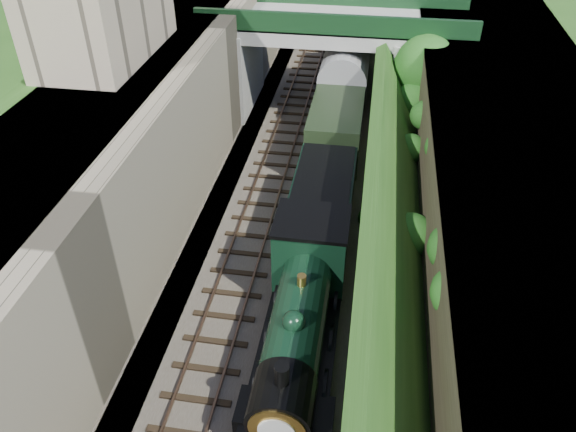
{
  "coord_description": "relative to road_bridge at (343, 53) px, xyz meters",
  "views": [
    {
      "loc": [
        2.96,
        -10.33,
        16.65
      ],
      "look_at": [
        0.0,
        8.25,
        2.76
      ],
      "focal_mm": 35.0,
      "sensor_mm": 36.0,
      "label": 1
    }
  ],
  "objects": [
    {
      "name": "ground",
      "position": [
        -0.94,
        -24.0,
        -4.08
      ],
      "size": [
        160.0,
        160.0,
        0.0
      ],
      "primitive_type": "plane",
      "color": "#1E4714",
      "rests_on": "ground"
    },
    {
      "name": "road_bridge",
      "position": [
        0.0,
        0.0,
        0.0
      ],
      "size": [
        16.0,
        6.4,
        7.25
      ],
      "color": "gray",
      "rests_on": "ground"
    },
    {
      "name": "locomotive",
      "position": [
        0.26,
        -20.47,
        -2.18
      ],
      "size": [
        3.1,
        10.22,
        3.83
      ],
      "color": "black",
      "rests_on": "trackbed"
    },
    {
      "name": "trackbed",
      "position": [
        -0.94,
        -4.0,
        -3.98
      ],
      "size": [
        10.0,
        90.0,
        0.2
      ],
      "primitive_type": "cube",
      "color": "#473F38",
      "rests_on": "ground"
    },
    {
      "name": "coach_front",
      "position": [
        0.26,
        -0.51,
        -2.03
      ],
      "size": [
        2.9,
        18.0,
        3.7
      ],
      "color": "black",
      "rests_on": "trackbed"
    },
    {
      "name": "embankment_slope",
      "position": [
        4.06,
        -4.86,
        -1.31
      ],
      "size": [
        4.27,
        90.0,
        6.36
      ],
      "color": "#1E4714",
      "rests_on": "ground"
    },
    {
      "name": "street_plateau_left",
      "position": [
        -9.94,
        -4.0,
        -0.58
      ],
      "size": [
        6.0,
        90.0,
        7.0
      ],
      "primitive_type": "cube",
      "color": "#262628",
      "rests_on": "ground"
    },
    {
      "name": "track_left",
      "position": [
        -2.94,
        -4.0,
        -3.83
      ],
      "size": [
        2.5,
        90.0,
        0.2
      ],
      "color": "black",
      "rests_on": "trackbed"
    },
    {
      "name": "building_near",
      "position": [
        -10.44,
        -10.0,
        4.92
      ],
      "size": [
        4.0,
        8.0,
        4.0
      ],
      "primitive_type": "cube",
      "color": "gray",
      "rests_on": "street_plateau_left"
    },
    {
      "name": "street_plateau_right",
      "position": [
        8.56,
        -4.0,
        -0.95
      ],
      "size": [
        8.0,
        90.0,
        6.25
      ],
      "primitive_type": "cube",
      "color": "#262628",
      "rests_on": "ground"
    },
    {
      "name": "coach_middle",
      "position": [
        0.26,
        18.29,
        -2.03
      ],
      "size": [
        2.9,
        18.0,
        3.7
      ],
      "color": "black",
      "rests_on": "trackbed"
    },
    {
      "name": "retaining_wall",
      "position": [
        -6.44,
        -4.0,
        -0.58
      ],
      "size": [
        1.0,
        90.0,
        7.0
      ],
      "primitive_type": "cube",
      "color": "#756B56",
      "rests_on": "ground"
    },
    {
      "name": "tree",
      "position": [
        4.97,
        -3.4,
        0.57
      ],
      "size": [
        3.6,
        3.8,
        6.6
      ],
      "color": "black",
      "rests_on": "ground"
    },
    {
      "name": "track_right",
      "position": [
        0.26,
        -4.0,
        -3.83
      ],
      "size": [
        2.5,
        90.0,
        0.2
      ],
      "color": "black",
      "rests_on": "trackbed"
    },
    {
      "name": "tender",
      "position": [
        0.26,
        -13.11,
        -2.46
      ],
      "size": [
        2.7,
        6.0,
        3.05
      ],
      "color": "black",
      "rests_on": "trackbed"
    }
  ]
}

